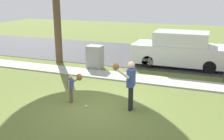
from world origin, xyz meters
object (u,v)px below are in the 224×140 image
person_child (73,84)px  utility_cabinet (95,57)px  person_adult (130,81)px  parked_van_white (180,50)px  baseball (86,106)px

person_child → utility_cabinet: 4.62m
utility_cabinet → person_child: bearing=-75.6°
person_child → utility_cabinet: (-1.15, 4.48, -0.09)m
person_adult → person_child: (-2.08, -0.12, -0.35)m
person_child → parked_van_white: 7.12m
person_child → baseball: person_child is taller
baseball → parked_van_white: bearing=70.4°
utility_cabinet → parked_van_white: parked_van_white is taller
person_adult → person_child: size_ratio=1.57×
person_child → utility_cabinet: utility_cabinet is taller
person_adult → person_child: person_adult is taller
utility_cabinet → parked_van_white: bearing=25.6°
person_adult → utility_cabinet: size_ratio=1.40×
person_child → parked_van_white: (2.99, 6.46, 0.20)m
person_child → baseball: bearing=-24.3°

